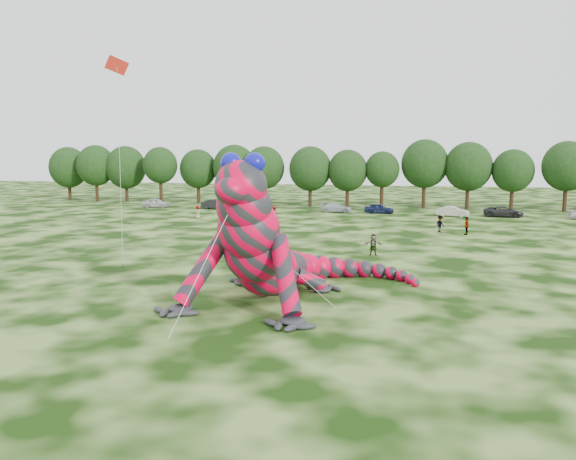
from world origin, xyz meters
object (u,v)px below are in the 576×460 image
(car_4, at_px, (379,209))
(tree_3, at_px, (161,175))
(car_0, at_px, (156,203))
(tree_5, at_px, (235,174))
(inflatable_gecko, at_px, (272,224))
(spectator_5, at_px, (373,245))
(flying_kite, at_px, (117,81))
(tree_10, at_px, (424,174))
(car_5, at_px, (453,211))
(spectator_3, at_px, (467,226))
(tree_4, at_px, (198,176))
(spectator_2, at_px, (440,224))
(tree_7, at_px, (310,177))
(tree_2, at_px, (126,174))
(tree_11, at_px, (468,176))
(tree_12, at_px, (512,180))
(spectator_4, at_px, (198,212))
(car_6, at_px, (503,212))
(tree_6, at_px, (264,176))
(car_1, at_px, (216,204))
(tree_9, at_px, (382,180))
(car_3, at_px, (336,208))
(tree_0, at_px, (69,174))
(tree_1, at_px, (96,173))
(car_2, at_px, (260,206))
(tree_8, at_px, (347,179))
(tree_13, at_px, (566,176))

(car_4, bearing_deg, tree_3, 83.58)
(car_0, bearing_deg, tree_5, -54.02)
(tree_3, height_order, car_0, tree_3)
(inflatable_gecko, xyz_separation_m, spectator_5, (4.84, 14.24, -3.31))
(flying_kite, height_order, tree_10, flying_kite)
(car_5, relative_size, spectator_3, 2.28)
(tree_4, relative_size, spectator_2, 5.06)
(tree_7, bearing_deg, tree_2, 176.60)
(tree_11, relative_size, spectator_3, 5.44)
(spectator_2, bearing_deg, spectator_3, -157.50)
(inflatable_gecko, relative_size, tree_4, 1.85)
(tree_12, bearing_deg, spectator_4, -153.01)
(car_0, distance_m, car_6, 50.75)
(tree_6, xyz_separation_m, car_1, (-5.63, -7.08, -4.02))
(flying_kite, relative_size, car_1, 3.33)
(tree_9, bearing_deg, tree_4, 177.45)
(car_3, bearing_deg, spectator_4, 123.88)
(car_4, distance_m, spectator_2, 19.19)
(tree_0, relative_size, spectator_2, 5.32)
(tree_1, distance_m, spectator_2, 63.43)
(tree_12, height_order, car_2, tree_12)
(tree_1, relative_size, tree_3, 1.04)
(car_3, xyz_separation_m, spectator_5, (7.82, -33.50, 0.23))
(tree_0, relative_size, tree_7, 1.00)
(tree_1, distance_m, tree_8, 44.15)
(tree_5, xyz_separation_m, spectator_3, (34.58, -28.81, -3.97))
(tree_13, distance_m, spectator_2, 32.10)
(tree_12, distance_m, tree_13, 7.17)
(tree_0, relative_size, tree_3, 1.01)
(tree_8, bearing_deg, tree_4, 176.11)
(car_3, relative_size, car_5, 1.05)
(tree_1, relative_size, tree_6, 1.03)
(tree_10, distance_m, car_2, 25.88)
(tree_1, bearing_deg, spectator_4, -37.70)
(tree_1, bearing_deg, car_6, -8.72)
(tree_3, xyz_separation_m, tree_11, (49.50, 1.13, 0.31))
(car_4, bearing_deg, car_1, 94.17)
(car_3, bearing_deg, tree_6, 56.03)
(tree_4, bearing_deg, spectator_4, -68.30)
(tree_5, distance_m, tree_7, 13.15)
(tree_5, xyz_separation_m, tree_10, (30.52, 0.14, 0.35))
(tree_0, distance_m, car_3, 50.94)
(tree_6, xyz_separation_m, car_2, (1.69, -8.48, -4.06))
(car_1, bearing_deg, car_3, -92.00)
(car_0, relative_size, car_3, 0.94)
(tree_6, distance_m, car_0, 17.45)
(car_0, height_order, car_1, car_1)
(flying_kite, height_order, car_2, flying_kite)
(tree_1, xyz_separation_m, tree_4, (18.71, 0.66, -0.38))
(spectator_4, relative_size, spectator_2, 0.95)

